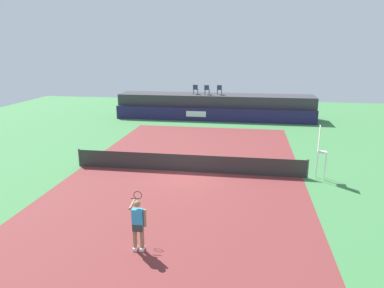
# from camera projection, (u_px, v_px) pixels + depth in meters

# --- Properties ---
(ground_plane) EXTENTS (48.00, 48.00, 0.00)m
(ground_plane) POSITION_uv_depth(u_px,v_px,m) (196.00, 155.00, 22.30)
(ground_plane) COLOR #3D7A42
(court_inner) EXTENTS (12.00, 22.00, 0.00)m
(court_inner) POSITION_uv_depth(u_px,v_px,m) (188.00, 171.00, 19.44)
(court_inner) COLOR maroon
(court_inner) RESTS_ON ground
(sponsor_wall) EXTENTS (18.00, 0.22, 1.20)m
(sponsor_wall) POSITION_uv_depth(u_px,v_px,m) (213.00, 115.00, 32.15)
(sponsor_wall) COLOR #231E4C
(sponsor_wall) RESTS_ON ground
(spectator_platform) EXTENTS (18.00, 2.80, 2.20)m
(spectator_platform) POSITION_uv_depth(u_px,v_px,m) (215.00, 106.00, 33.73)
(spectator_platform) COLOR #38383D
(spectator_platform) RESTS_ON ground
(spectator_chair_far_left) EXTENTS (0.44, 0.44, 0.89)m
(spectator_chair_far_left) POSITION_uv_depth(u_px,v_px,m) (196.00, 89.00, 33.43)
(spectator_chair_far_left) COLOR #2D3D56
(spectator_chair_far_left) RESTS_ON spectator_platform
(spectator_chair_left) EXTENTS (0.48, 0.48, 0.89)m
(spectator_chair_left) POSITION_uv_depth(u_px,v_px,m) (207.00, 89.00, 33.15)
(spectator_chair_left) COLOR #2D3D56
(spectator_chair_left) RESTS_ON spectator_platform
(spectator_chair_center) EXTENTS (0.44, 0.44, 0.89)m
(spectator_chair_center) POSITION_uv_depth(u_px,v_px,m) (219.00, 89.00, 33.15)
(spectator_chair_center) COLOR #2D3D56
(spectator_chair_center) RESTS_ON spectator_platform
(umpire_chair) EXTENTS (0.48, 0.48, 2.76)m
(umpire_chair) POSITION_uv_depth(u_px,v_px,m) (320.00, 149.00, 18.02)
(umpire_chair) COLOR white
(umpire_chair) RESTS_ON ground
(tennis_net) EXTENTS (12.40, 0.02, 0.95)m
(tennis_net) POSITION_uv_depth(u_px,v_px,m) (188.00, 163.00, 19.31)
(tennis_net) COLOR #2D2D2D
(tennis_net) RESTS_ON ground
(net_post_near) EXTENTS (0.10, 0.10, 1.00)m
(net_post_near) POSITION_uv_depth(u_px,v_px,m) (79.00, 157.00, 20.24)
(net_post_near) COLOR #4C4C51
(net_post_near) RESTS_ON ground
(net_post_far) EXTENTS (0.10, 0.10, 1.00)m
(net_post_far) POSITION_uv_depth(u_px,v_px,m) (308.00, 169.00, 18.37)
(net_post_far) COLOR #4C4C51
(net_post_far) RESTS_ON ground
(tennis_player) EXTENTS (0.72, 1.13, 1.77)m
(tennis_player) POSITION_uv_depth(u_px,v_px,m) (138.00, 223.00, 11.76)
(tennis_player) COLOR white
(tennis_player) RESTS_ON court_inner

